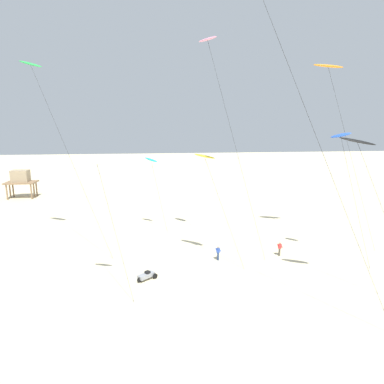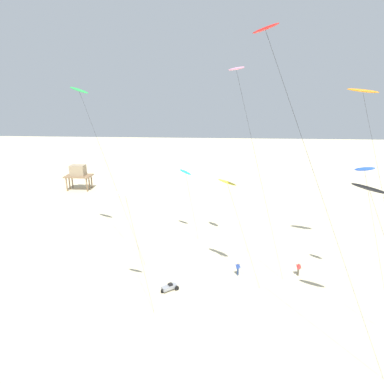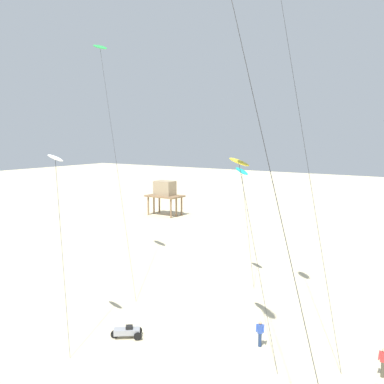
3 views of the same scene
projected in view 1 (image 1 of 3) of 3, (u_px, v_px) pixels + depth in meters
ground_plane at (170, 295)px, 29.26m from camera, size 260.00×260.00×0.00m
kite_pink at (209, 43)px, 34.75m from camera, size 7.26×4.95×23.95m
kite_black at (358, 143)px, 26.62m from camera, size 6.52×3.97×14.02m
kite_white at (98, 166)px, 27.00m from camera, size 3.70×2.12×12.13m
kite_blue at (341, 137)px, 33.19m from camera, size 4.35×3.02×14.24m
kite_green at (31, 67)px, 36.69m from camera, size 10.20×6.25×21.98m
kite_orange at (329, 67)px, 37.57m from camera, size 7.64×4.56×21.73m
kite_teal at (151, 161)px, 44.42m from camera, size 3.01×1.99×10.44m
kite_yellow at (205, 157)px, 33.91m from camera, size 5.09×3.32×11.96m
kite_flyer_nearest at (280, 248)px, 37.64m from camera, size 0.58×0.55×1.67m
kite_flyer_middle at (218, 253)px, 36.43m from camera, size 0.68×0.67×1.67m
stilt_house at (21, 178)px, 65.30m from camera, size 5.74×3.66×5.63m
beach_buggy at (147, 275)px, 32.10m from camera, size 1.97×1.82×0.82m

